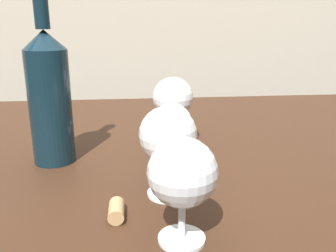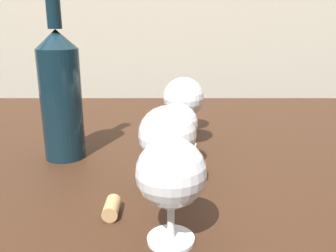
{
  "view_description": "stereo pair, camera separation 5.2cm",
  "coord_description": "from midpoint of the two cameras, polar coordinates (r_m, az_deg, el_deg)",
  "views": [
    {
      "loc": [
        0.01,
        -0.74,
        1.0
      ],
      "look_at": [
        0.06,
        -0.24,
        0.85
      ],
      "focal_mm": 37.86,
      "sensor_mm": 36.0,
      "label": 1
    },
    {
      "loc": [
        0.06,
        -0.74,
        1.0
      ],
      "look_at": [
        0.06,
        -0.24,
        0.85
      ],
      "focal_mm": 37.86,
      "sensor_mm": 36.0,
      "label": 2
    }
  ],
  "objects": [
    {
      "name": "dining_table",
      "position": [
        0.82,
        -2.38,
        -7.84
      ],
      "size": [
        1.58,
        0.97,
        0.74
      ],
      "color": "#382114",
      "rests_on": "ground_plane"
    },
    {
      "name": "wine_bottle",
      "position": [
        0.7,
        -14.76,
        5.13
      ],
      "size": [
        0.08,
        0.08,
        0.33
      ],
      "color": "#0F232D",
      "rests_on": "dining_table"
    },
    {
      "name": "wine_glass_pinot",
      "position": [
        0.86,
        4.71,
        4.83
      ],
      "size": [
        0.08,
        0.08,
        0.13
      ],
      "color": "white",
      "rests_on": "dining_table"
    },
    {
      "name": "wine_glass_cabernet",
      "position": [
        0.63,
        3.94,
        0.01
      ],
      "size": [
        0.07,
        0.07,
        0.12
      ],
      "color": "white",
      "rests_on": "dining_table"
    },
    {
      "name": "wine_glass_chardonnay",
      "position": [
        0.53,
        2.84,
        -1.77
      ],
      "size": [
        0.09,
        0.09,
        0.14
      ],
      "color": "white",
      "rests_on": "dining_table"
    },
    {
      "name": "wine_glass_port",
      "position": [
        0.42,
        4.21,
        -8.06
      ],
      "size": [
        0.08,
        0.08,
        0.13
      ],
      "color": "white",
      "rests_on": "dining_table"
    },
    {
      "name": "wine_glass_merlot",
      "position": [
        0.74,
        4.63,
        4.33
      ],
      "size": [
        0.09,
        0.09,
        0.15
      ],
      "color": "white",
      "rests_on": "dining_table"
    },
    {
      "name": "cork",
      "position": [
        0.51,
        -5.99,
        -13.04
      ],
      "size": [
        0.02,
        0.04,
        0.02
      ],
      "primitive_type": "cylinder",
      "rotation": [
        1.57,
        0.0,
        0.0
      ],
      "color": "tan",
      "rests_on": "dining_table"
    }
  ]
}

